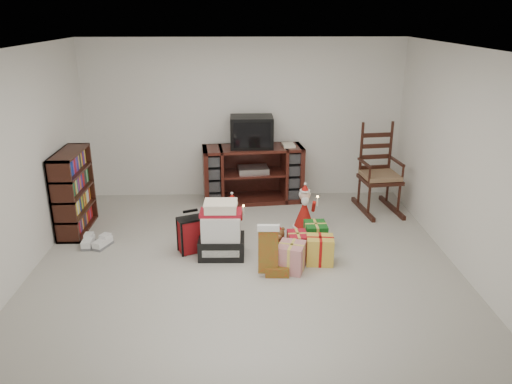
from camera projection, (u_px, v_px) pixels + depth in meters
room at (245, 166)px, 5.51m from camera, size 5.01×5.01×2.51m
tv_stand at (253, 174)px, 7.85m from camera, size 1.60×0.72×0.88m
bookshelf at (74, 193)px, 6.75m from camera, size 0.31×0.92×1.12m
rocking_chair at (378, 180)px, 7.51m from camera, size 0.66×0.97×1.37m
gift_pile at (221, 233)px, 6.09m from camera, size 0.57×0.42×0.70m
red_suitcase at (193, 234)px, 6.23m from camera, size 0.40×0.31×0.54m
stocking at (268, 250)px, 5.64m from camera, size 0.29×0.14×0.62m
teddy_bear at (279, 241)px, 6.27m from camera, size 0.22×0.19×0.32m
santa_figurine at (304, 211)px, 6.89m from camera, size 0.32×0.30×0.66m
mrs_claus_figurine at (232, 220)px, 6.63m from camera, size 0.30×0.29×0.62m
sneaker_pair at (95, 243)px, 6.42m from camera, size 0.38×0.33×0.11m
gift_cluster at (308, 248)px, 6.07m from camera, size 0.62×0.95×0.29m
crt_television at (252, 132)px, 7.62m from camera, size 0.65×0.48×0.48m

